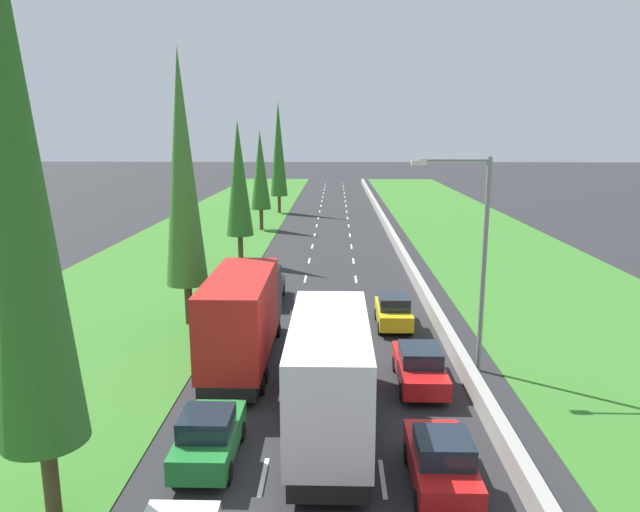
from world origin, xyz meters
name	(u,v)px	position (x,y,z in m)	size (l,w,h in m)	color
ground_plane	(332,230)	(0.00, 60.00, 0.00)	(300.00, 300.00, 0.00)	#28282B
grass_verge_left	(212,230)	(-12.65, 60.00, 0.02)	(14.00, 140.00, 0.04)	#387528
grass_verge_right	(471,231)	(14.35, 60.00, 0.02)	(14.00, 140.00, 0.04)	#387528
median_barrier	(387,227)	(5.70, 60.00, 0.42)	(0.44, 120.00, 0.85)	#9E9B93
lane_markings	(332,230)	(0.00, 60.00, 0.01)	(3.64, 116.00, 0.01)	white
green_hatchback_left_lane	(209,436)	(-3.50, 15.81, 0.84)	(1.74, 3.90, 1.72)	#237A33
red_box_truck_left_lane	(244,316)	(-3.61, 23.67, 2.18)	(2.46, 9.40, 4.18)	black
red_hatchback_right_lane	(441,461)	(3.35, 14.60, 0.84)	(1.74, 3.90, 1.72)	red
white_box_truck_centre_lane	(330,371)	(0.16, 17.76, 2.18)	(2.46, 9.40, 4.18)	black
red_sedan_right_lane	(419,366)	(3.70, 21.58, 0.81)	(1.82, 4.50, 1.64)	red
black_sedan_left_lane	(267,288)	(-3.74, 33.47, 0.81)	(1.82, 4.50, 1.64)	black
yellow_hatchback_right_lane	(393,312)	(3.35, 28.81, 0.84)	(1.74, 3.90, 1.72)	yellow
poplar_tree_nearest	(21,192)	(-7.04, 13.06, 8.54)	(2.17, 2.17, 14.97)	#4C3823
poplar_tree_second	(182,170)	(-7.38, 29.06, 8.08)	(2.15, 2.15, 14.05)	#4C3823
poplar_tree_third	(239,179)	(-7.03, 44.05, 6.49)	(2.07, 2.07, 10.89)	#4C3823
poplar_tree_fourth	(260,171)	(-7.42, 60.09, 6.15)	(2.05, 2.05, 10.19)	#4C3823
poplar_tree_fifth	(279,149)	(-6.81, 73.41, 7.94)	(2.14, 2.14, 13.78)	#4C3823
street_light_mast	(476,250)	(6.08, 23.18, 5.23)	(3.20, 0.28, 9.00)	gray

